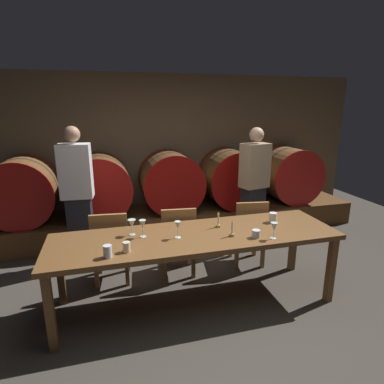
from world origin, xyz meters
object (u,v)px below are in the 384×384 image
object	(u,v)px
wine_barrel_center	(171,182)
wine_glass_center_right	(178,226)
candle_right	(232,232)
cup_center_left	(127,247)
wine_barrel_left	(99,186)
wine_barrel_far_right	(288,174)
wine_barrel_right	(231,178)
cup_far_left	(108,251)
dining_table	(196,240)
wine_glass_far_right	(274,227)
chair_center	(178,238)
cup_center_right	(256,234)
candle_left	(218,223)
guest_right	(254,187)
wine_glass_far_left	(132,223)
chair_left	(111,244)
chair_right	(249,229)
guest_left	(78,196)
cup_far_right	(273,217)
wine_barrel_far_left	(23,191)
wine_glass_center_left	(143,225)

from	to	relation	value
wine_barrel_center	wine_glass_center_right	distance (m)	2.02
candle_right	cup_center_left	xyz separation A→B (m)	(-1.02, -0.08, 0.00)
wine_barrel_left	wine_barrel_far_right	world-z (taller)	same
wine_barrel_right	cup_far_left	distance (m)	3.01
dining_table	wine_glass_far_right	xyz separation A→B (m)	(0.69, -0.29, 0.18)
wine_barrel_left	cup_center_left	world-z (taller)	wine_barrel_left
chair_center	wine_glass_far_right	xyz separation A→B (m)	(0.74, -0.89, 0.39)
wine_barrel_far_right	dining_table	distance (m)	2.98
cup_center_right	wine_barrel_center	bearing A→B (deg)	100.28
wine_barrel_right	candle_left	xyz separation A→B (m)	(-0.89, -1.83, -0.03)
wine_barrel_center	candle_right	size ratio (longest dim) A/B	5.46
guest_right	wine_glass_far_left	bearing A→B (deg)	14.81
wine_barrel_far_right	chair_left	world-z (taller)	wine_barrel_far_right
wine_barrel_left	chair_right	size ratio (longest dim) A/B	1.07
wine_barrel_center	wine_barrel_right	world-z (taller)	same
wine_barrel_right	guest_left	size ratio (longest dim) A/B	0.53
wine_barrel_left	wine_barrel_right	bearing A→B (deg)	0.00
wine_barrel_right	candle_right	bearing A→B (deg)	-111.83
wine_barrel_far_right	wine_glass_center_right	bearing A→B (deg)	-140.76
wine_barrel_center	wine_barrel_far_right	distance (m)	2.09
guest_right	candle_left	size ratio (longest dim) A/B	9.84
candle_left	cup_far_right	world-z (taller)	candle_left
chair_left	candle_left	world-z (taller)	candle_left
cup_far_left	wine_barrel_right	bearing A→B (deg)	47.79
guest_left	cup_center_left	size ratio (longest dim) A/B	19.24
chair_right	candle_left	world-z (taller)	candle_left
wine_barrel_center	cup_center_left	xyz separation A→B (m)	(-0.84, -2.17, -0.03)
chair_left	wine_barrel_far_left	bearing A→B (deg)	-43.59
wine_barrel_far_left	wine_barrel_center	xyz separation A→B (m)	(2.13, 0.00, 0.00)
cup_center_left	candle_right	bearing A→B (deg)	4.21
wine_barrel_far_right	chair_right	bearing A→B (deg)	-135.43
guest_left	wine_glass_far_left	distance (m)	1.23
wine_barrel_far_right	chair_left	distance (m)	3.37
wine_glass_far_left	cup_center_right	xyz separation A→B (m)	(1.16, -0.38, -0.08)
wine_glass_center_left	cup_center_left	bearing A→B (deg)	-121.40
wine_glass_far_left	wine_glass_center_right	bearing A→B (deg)	-23.90
cup_far_left	wine_barrel_left	bearing A→B (deg)	92.16
wine_barrel_far_left	cup_far_left	size ratio (longest dim) A/B	8.68
wine_barrel_left	wine_glass_far_left	world-z (taller)	wine_barrel_left
chair_left	guest_right	size ratio (longest dim) A/B	0.51
cup_far_left	cup_far_right	xyz separation A→B (m)	(1.77, 0.39, -0.00)
wine_barrel_center	guest_right	bearing A→B (deg)	-37.91
chair_left	wine_glass_center_left	distance (m)	0.75
guest_left	cup_center_left	distance (m)	1.54
candle_right	wine_glass_far_left	xyz separation A→B (m)	(-0.94, 0.29, 0.08)
cup_center_right	cup_far_right	bearing A→B (deg)	42.41
chair_right	wine_glass_center_left	distance (m)	1.54
candle_left	candle_right	world-z (taller)	candle_left
chair_left	cup_center_left	bearing A→B (deg)	104.80
wine_barrel_left	wine_glass_center_left	xyz separation A→B (m)	(0.42, -1.88, 0.05)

